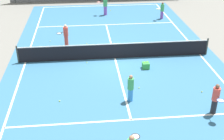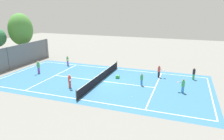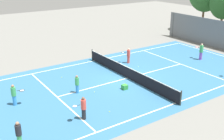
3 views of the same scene
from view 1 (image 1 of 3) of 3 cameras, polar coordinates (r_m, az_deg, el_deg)
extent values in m
plane|color=slate|center=(19.16, 0.55, 2.19)|extent=(80.00, 80.00, 0.00)
cube|color=teal|center=(19.16, 0.55, 2.20)|extent=(13.00, 25.00, 0.00)
cube|color=white|center=(19.38, -15.84, 1.41)|extent=(0.10, 24.00, 0.01)
cube|color=white|center=(20.47, 16.05, 2.81)|extent=(0.10, 24.00, 0.01)
cube|color=white|center=(30.40, -2.04, 11.87)|extent=(11.00, 0.10, 0.01)
cube|color=white|center=(13.70, 3.58, -9.25)|extent=(11.00, 0.10, 0.01)
cube|color=white|center=(25.07, -1.10, 8.44)|extent=(11.00, 0.10, 0.01)
cube|color=white|center=(19.16, 0.55, 2.21)|extent=(0.10, 12.80, 0.01)
cylinder|color=#333833|center=(19.24, -17.21, 2.80)|extent=(0.10, 0.10, 1.10)
cylinder|color=#333833|center=(20.41, 17.30, 4.22)|extent=(0.10, 0.10, 1.10)
cube|color=black|center=(18.97, 0.55, 3.49)|extent=(11.80, 0.03, 0.95)
cube|color=white|center=(18.77, 0.56, 4.88)|extent=(11.80, 0.04, 0.05)
cylinder|color=#E54C3F|center=(21.16, -8.51, 5.44)|extent=(0.26, 0.26, 0.70)
cylinder|color=#E54C3F|center=(20.93, -8.63, 7.10)|extent=(0.32, 0.32, 0.61)
sphere|color=beige|center=(20.79, -8.71, 8.13)|extent=(0.19, 0.19, 0.19)
cylinder|color=black|center=(20.74, -9.30, 6.94)|extent=(0.17, 0.15, 0.03)
torus|color=black|center=(20.60, -9.85, 6.76)|extent=(0.47, 0.47, 0.03)
cylinder|color=silver|center=(20.60, -9.85, 6.76)|extent=(0.39, 0.39, 0.00)
cylinder|color=purple|center=(27.52, -1.25, 11.04)|extent=(0.29, 0.29, 0.78)
cylinder|color=#3FA559|center=(27.32, -1.26, 12.51)|extent=(0.36, 0.36, 0.68)
cylinder|color=black|center=(27.29, -1.97, 12.56)|extent=(0.20, 0.03, 0.03)
torus|color=red|center=(27.28, -2.51, 12.54)|extent=(0.33, 0.33, 0.03)
cylinder|color=silver|center=(27.28, -2.51, 12.54)|extent=(0.28, 0.28, 0.00)
sphere|color=#A37556|center=(10.57, 3.71, -12.56)|extent=(0.19, 0.19, 0.19)
torus|color=black|center=(11.22, 4.40, -12.24)|extent=(0.44, 0.44, 0.03)
cylinder|color=silver|center=(11.22, 4.40, -12.24)|extent=(0.36, 0.36, 0.00)
cylinder|color=#232328|center=(14.65, 18.47, -6.47)|extent=(0.26, 0.26, 0.70)
cylinder|color=#E54C3F|center=(14.31, 18.86, -4.27)|extent=(0.32, 0.32, 0.62)
sphere|color=brown|center=(14.11, 19.11, -2.88)|extent=(0.19, 0.19, 0.19)
cylinder|color=black|center=(14.05, 19.28, -4.83)|extent=(0.04, 0.20, 0.03)
torus|color=blue|center=(13.85, 19.61, -5.38)|extent=(0.35, 0.35, 0.03)
cylinder|color=silver|center=(13.85, 19.61, -5.38)|extent=(0.30, 0.30, 0.00)
cylinder|color=purple|center=(26.83, 9.28, 10.12)|extent=(0.24, 0.24, 0.66)
cylinder|color=#3FA559|center=(26.65, 9.38, 11.39)|extent=(0.30, 0.30, 0.58)
sphere|color=brown|center=(26.55, 9.44, 12.18)|extent=(0.18, 0.18, 0.18)
cylinder|color=black|center=(26.41, 8.98, 11.34)|extent=(0.18, 0.15, 0.03)
torus|color=yellow|center=(26.22, 8.64, 11.24)|extent=(0.46, 0.46, 0.03)
cylinder|color=silver|center=(26.22, 8.64, 11.24)|extent=(0.39, 0.39, 0.00)
cylinder|color=#388CD8|center=(14.82, 3.45, -4.63)|extent=(0.24, 0.24, 0.65)
cylinder|color=#3FA559|center=(14.50, 3.52, -2.57)|extent=(0.30, 0.30, 0.57)
sphere|color=#A37556|center=(14.32, 3.56, -1.28)|extent=(0.18, 0.18, 0.18)
cube|color=green|center=(17.97, 6.32, 0.84)|extent=(0.40, 0.40, 0.36)
sphere|color=#CCE533|center=(17.86, 6.10, 1.44)|extent=(0.07, 0.07, 0.07)
sphere|color=#CCE533|center=(17.94, 6.56, 1.54)|extent=(0.07, 0.07, 0.07)
sphere|color=#CCE533|center=(16.24, 16.42, -3.91)|extent=(0.07, 0.07, 0.07)
sphere|color=#CCE533|center=(21.37, -4.72, 4.96)|extent=(0.07, 0.07, 0.07)
sphere|color=#CCE533|center=(18.60, -4.70, 1.38)|extent=(0.07, 0.07, 0.07)
sphere|color=#CCE533|center=(22.15, -11.48, 5.32)|extent=(0.07, 0.07, 0.07)
sphere|color=#CCE533|center=(15.98, 5.07, -3.32)|extent=(0.07, 0.07, 0.07)
sphere|color=#CCE533|center=(28.81, -0.29, 11.06)|extent=(0.07, 0.07, 0.07)
sphere|color=#CCE533|center=(15.08, -9.77, -5.71)|extent=(0.07, 0.07, 0.07)
camera|label=2|loc=(21.15, -75.48, 7.80)|focal=33.32mm
camera|label=3|loc=(19.50, 74.89, 9.85)|focal=44.24mm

